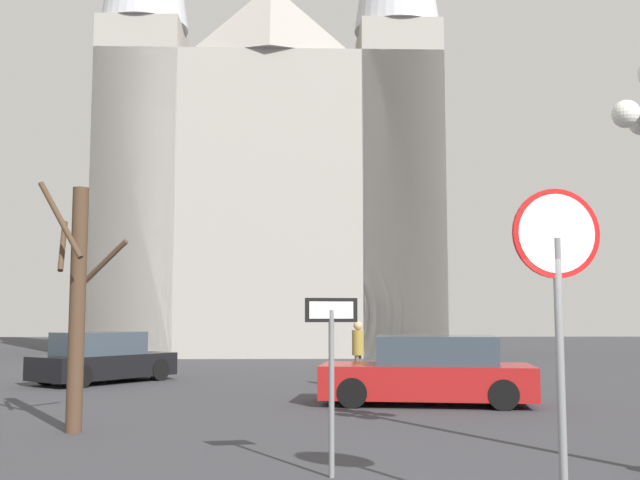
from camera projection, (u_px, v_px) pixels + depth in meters
cathedral at (273, 174)px, 39.44m from camera, size 16.52×13.40×30.95m
stop_sign at (558, 283)px, 7.17m from camera, size 0.87×0.11×3.18m
one_way_arrow_sign at (331, 359)px, 9.26m from camera, size 0.66×0.15×2.18m
bare_tree at (77, 301)px, 12.81m from camera, size 1.45×1.47×4.22m
parked_car_near_black at (103, 359)px, 21.74m from camera, size 3.86×4.31×1.46m
parked_car_far_red at (429, 372)px, 16.55m from camera, size 4.83×2.54×1.50m
pedestrian_walking at (358, 347)px, 20.00m from camera, size 0.32×0.32×1.79m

